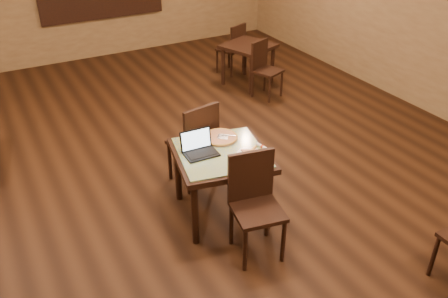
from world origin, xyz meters
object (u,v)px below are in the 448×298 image
chair_main_near (254,199)px  other_table_a (248,51)px  tiled_table (221,161)px  laptop (199,147)px  pizza_pan (220,138)px  other_table_a_chair_far (234,46)px  chair_main_far (196,140)px  other_table_a_chair_near (264,66)px

chair_main_near → other_table_a: (2.07, 3.51, 0.00)m
tiled_table → laptop: size_ratio=3.22×
laptop → pizza_pan: size_ratio=0.90×
other_table_a_chair_far → pizza_pan: bearing=37.0°
tiled_table → laptop: laptop is taller
chair_main_far → laptop: bearing=57.9°
chair_main_near → other_table_a_chair_near: chair_main_near is taller
tiled_table → chair_main_far: (0.01, 0.61, -0.07)m
tiled_table → other_table_a_chair_far: (2.12, 3.43, -0.15)m
laptop → pizza_pan: 0.35m
other_table_a_chair_near → other_table_a: bearing=66.1°
tiled_table → laptop: 0.28m
pizza_pan → other_table_a_chair_far: 3.77m
laptop → other_table_a: (2.29, 2.79, -0.24)m
other_table_a_chair_far → tiled_table: bearing=37.4°
laptop → other_table_a_chair_near: (2.26, 2.26, -0.31)m
pizza_pan → chair_main_near: bearing=-96.9°
tiled_table → laptop: bearing=164.6°
pizza_pan → other_table_a_chair_far: bearing=57.9°
chair_main_far → laptop: 0.60m
tiled_table → other_table_a_chair_far: other_table_a_chair_far is taller
chair_main_far → other_table_a: chair_main_far is taller
laptop → pizza_pan: laptop is taller
pizza_pan → other_table_a_chair_far: size_ratio=0.42×
laptop → other_table_a: size_ratio=0.35×
other_table_a_chair_near → other_table_a_chair_far: same height
chair_main_near → chair_main_far: chair_main_far is taller
chair_main_near → laptop: bearing=117.4°
pizza_pan → other_table_a_chair_far: (2.00, 3.19, -0.26)m
chair_main_far → laptop: (-0.21, -0.51, 0.24)m
chair_main_near → pizza_pan: chair_main_near is taller
other_table_a → other_table_a_chair_near: bearing=-113.9°
laptop → other_table_a_chair_far: size_ratio=0.37×
pizza_pan → other_table_a: size_ratio=0.39×
laptop → other_table_a: 3.62m
chair_main_far → other_table_a_chair_near: size_ratio=1.15×
pizza_pan → other_table_a_chair_near: size_ratio=0.42×
other_table_a → other_table_a_chair_far: (0.03, 0.53, -0.07)m
other_table_a_chair_near → other_table_a_chair_far: (0.06, 1.06, 0.00)m
chair_main_near → laptop: chair_main_near is taller
chair_main_near → laptop: 0.79m
tiled_table → chair_main_near: size_ratio=1.07×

